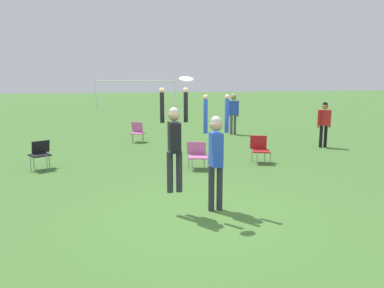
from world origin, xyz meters
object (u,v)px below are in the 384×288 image
camping_chair_1 (198,154)px  camping_chair_2 (40,152)px  person_spectator_near (233,110)px  camping_chair_0 (260,147)px  person_spectator_far (324,120)px  person_jumping (174,138)px  camping_chair_3 (137,131)px  frisbee (186,79)px  person_defending (216,150)px

camping_chair_1 → camping_chair_2: size_ratio=0.95×
camping_chair_1 → person_spectator_near: size_ratio=0.41×
camping_chair_0 → person_spectator_far: size_ratio=0.49×
person_jumping → camping_chair_2: (-3.15, 4.34, -0.98)m
person_jumping → camping_chair_0: bearing=-40.5°
camping_chair_1 → camping_chair_3: bearing=-56.4°
person_jumping → camping_chair_3: 8.46m
person_spectator_near → person_jumping: bearing=-92.1°
person_jumping → person_spectator_far: bearing=-48.7°
frisbee → camping_chair_0: 5.45m
person_defending → frisbee: (-0.61, -0.14, 1.34)m
camping_chair_3 → person_spectator_near: (4.48, 1.13, 0.68)m
person_spectator_far → frisbee: bearing=-90.2°
person_defending → person_spectator_far: size_ratio=1.34×
camping_chair_3 → person_defending: bearing=128.8°
camping_chair_0 → camping_chair_3: camping_chair_0 is taller
camping_chair_0 → camping_chair_1: camping_chair_0 is taller
person_jumping → camping_chair_0: (3.32, 3.79, -1.00)m
camping_chair_2 → camping_chair_3: same height
camping_chair_2 → person_spectator_far: (9.80, 1.33, 0.53)m
person_jumping → camping_chair_1: person_jumping is taller
person_spectator_far → person_jumping: bearing=-91.8°
frisbee → camping_chair_1: 4.32m
camping_chair_0 → person_spectator_far: person_spectator_far is taller
frisbee → camping_chair_3: (-0.29, 8.55, -2.11)m
frisbee → camping_chair_3: size_ratio=0.33×
person_jumping → camping_chair_1: bearing=-19.4°
person_spectator_near → frisbee: bearing=-90.7°
person_spectator_near → camping_chair_1: bearing=-94.5°
person_spectator_near → camping_chair_0: bearing=-77.8°
camping_chair_1 → person_spectator_near: 6.87m
person_jumping → person_spectator_near: size_ratio=1.06×
camping_chair_0 → person_jumping: bearing=69.4°
frisbee → camping_chair_2: size_ratio=0.33×
person_defending → camping_chair_2: size_ratio=2.84×
person_defending → camping_chair_3: person_defending is taller
camping_chair_2 → camping_chair_3: size_ratio=1.00×
camping_chair_2 → camping_chair_0: bearing=145.6°
camping_chair_2 → person_spectator_near: (7.54, 5.18, 0.65)m
person_defending → person_spectator_far: (5.84, 5.69, -0.20)m
frisbee → camping_chair_3: 8.81m
person_jumping → camping_chair_0: size_ratio=2.39×
camping_chair_3 → camping_chair_1: bearing=138.0°
camping_chair_1 → person_spectator_near: bearing=-98.9°
camping_chair_2 → person_spectator_far: size_ratio=0.47×
person_defending → camping_chair_0: size_ratio=2.75×
person_jumping → person_defending: (0.81, -0.01, -0.24)m
frisbee → camping_chair_2: bearing=126.7°
person_jumping → camping_chair_0: person_jumping is taller
camping_chair_0 → camping_chair_3: size_ratio=1.03×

